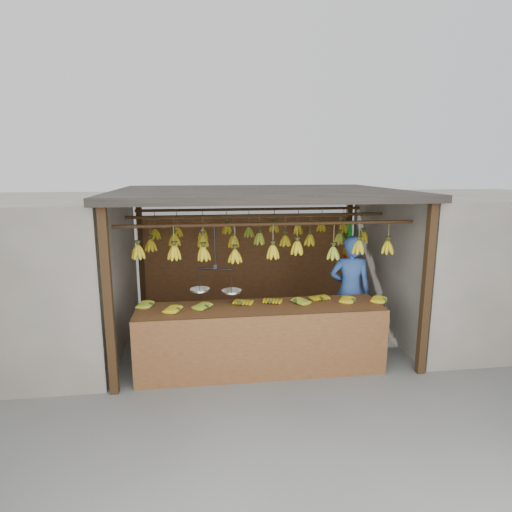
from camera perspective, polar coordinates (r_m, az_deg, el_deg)
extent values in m
plane|color=#5B5B57|center=(7.12, 0.33, -10.79)|extent=(80.00, 80.00, 0.00)
cube|color=black|center=(5.37, -19.06, -6.05)|extent=(0.10, 0.10, 2.30)
cube|color=black|center=(6.01, 21.75, -4.37)|extent=(0.10, 0.10, 2.30)
cube|color=black|center=(8.24, -15.06, 0.29)|extent=(0.10, 0.10, 2.30)
cube|color=black|center=(8.67, 12.14, 0.99)|extent=(0.10, 0.10, 2.30)
cube|color=black|center=(6.59, 0.35, 8.44)|extent=(4.30, 3.30, 0.10)
cylinder|color=black|center=(5.64, 1.75, 4.29)|extent=(4.00, 0.05, 0.05)
cylinder|color=black|center=(6.62, 0.35, 5.41)|extent=(4.00, 0.05, 0.05)
cylinder|color=black|center=(7.60, -0.70, 6.24)|extent=(4.00, 0.05, 0.05)
cube|color=brown|center=(8.27, -1.10, -1.03)|extent=(4.00, 0.06, 1.80)
cube|color=slate|center=(7.22, -29.27, -2.42)|extent=(3.00, 3.00, 2.30)
cube|color=slate|center=(8.08, 26.53, -0.78)|extent=(3.00, 3.00, 2.30)
cube|color=brown|center=(5.78, 0.60, -7.13)|extent=(3.30, 0.73, 0.08)
cube|color=brown|center=(5.60, 1.14, -12.32)|extent=(3.30, 0.04, 0.90)
cube|color=black|center=(5.65, -15.10, -12.92)|extent=(0.07, 0.07, 0.82)
cube|color=black|center=(6.07, 15.98, -11.22)|extent=(0.07, 0.07, 0.82)
cube|color=black|center=(6.23, -14.36, -10.50)|extent=(0.07, 0.07, 0.82)
cube|color=black|center=(6.61, 13.79, -9.16)|extent=(0.07, 0.07, 0.82)
ellipsoid|color=#92A523|center=(5.91, -13.73, -6.34)|extent=(0.27, 0.22, 0.06)
ellipsoid|color=gold|center=(5.64, -10.20, -7.08)|extent=(0.29, 0.25, 0.06)
ellipsoid|color=#92A523|center=(5.69, -6.46, -6.79)|extent=(0.30, 0.29, 0.06)
ellipsoid|color=gold|center=(5.78, -1.98, -6.43)|extent=(0.26, 0.29, 0.06)
ellipsoid|color=gold|center=(5.83, 2.04, -6.26)|extent=(0.25, 0.29, 0.06)
ellipsoid|color=#92A523|center=(5.87, 5.36, -6.17)|extent=(0.29, 0.27, 0.06)
ellipsoid|color=gold|center=(6.04, 8.86, -5.75)|extent=(0.23, 0.27, 0.06)
ellipsoid|color=gold|center=(6.07, 12.90, -5.81)|extent=(0.30, 0.28, 0.06)
ellipsoid|color=gold|center=(6.19, 16.85, -5.69)|extent=(0.30, 0.28, 0.06)
ellipsoid|color=gold|center=(5.72, -15.43, 0.51)|extent=(0.16, 0.16, 0.28)
ellipsoid|color=gold|center=(5.58, -10.85, 0.41)|extent=(0.16, 0.16, 0.28)
ellipsoid|color=gold|center=(5.67, -7.01, 0.28)|extent=(0.16, 0.16, 0.28)
ellipsoid|color=gold|center=(5.66, -2.82, -0.02)|extent=(0.16, 0.16, 0.28)
ellipsoid|color=gold|center=(5.68, 2.25, 0.53)|extent=(0.16, 0.16, 0.28)
ellipsoid|color=gold|center=(5.81, 5.49, 1.07)|extent=(0.16, 0.16, 0.28)
ellipsoid|color=#92A523|center=(5.93, 10.25, 0.38)|extent=(0.16, 0.16, 0.28)
ellipsoid|color=gold|center=(5.99, 13.51, 1.14)|extent=(0.16, 0.16, 0.28)
ellipsoid|color=gold|center=(6.17, 17.14, 1.10)|extent=(0.16, 0.16, 0.28)
ellipsoid|color=gold|center=(6.69, -13.85, 1.38)|extent=(0.16, 0.16, 0.28)
ellipsoid|color=gold|center=(6.60, -10.83, 2.11)|extent=(0.16, 0.16, 0.28)
ellipsoid|color=gold|center=(6.58, -7.11, 1.97)|extent=(0.16, 0.16, 0.28)
ellipsoid|color=gold|center=(6.64, -3.02, 1.93)|extent=(0.16, 0.16, 0.28)
ellipsoid|color=#92A523|center=(6.65, 0.45, 2.32)|extent=(0.16, 0.16, 0.28)
ellipsoid|color=gold|center=(6.78, 3.91, 2.07)|extent=(0.16, 0.16, 0.28)
ellipsoid|color=gold|center=(6.84, 7.18, 2.11)|extent=(0.16, 0.16, 0.28)
ellipsoid|color=#92A523|center=(7.01, 11.04, 2.25)|extent=(0.16, 0.16, 0.28)
ellipsoid|color=gold|center=(7.08, 14.09, 2.40)|extent=(0.16, 0.16, 0.28)
ellipsoid|color=gold|center=(7.65, -13.26, 2.84)|extent=(0.16, 0.16, 0.28)
ellipsoid|color=gold|center=(7.63, -10.44, 3.22)|extent=(0.16, 0.16, 0.28)
ellipsoid|color=gold|center=(7.63, -7.06, 2.87)|extent=(0.16, 0.16, 0.28)
ellipsoid|color=gold|center=(7.58, -3.91, 3.63)|extent=(0.16, 0.16, 0.28)
ellipsoid|color=#92A523|center=(7.61, -0.95, 3.20)|extent=(0.16, 0.16, 0.28)
ellipsoid|color=gold|center=(7.73, 2.46, 3.86)|extent=(0.16, 0.16, 0.28)
ellipsoid|color=gold|center=(7.84, 5.64, 3.56)|extent=(0.16, 0.16, 0.28)
ellipsoid|color=gold|center=(7.87, 8.75, 3.91)|extent=(0.16, 0.16, 0.28)
ellipsoid|color=gold|center=(8.06, 11.55, 3.71)|extent=(0.16, 0.16, 0.28)
cylinder|color=black|center=(5.61, -5.51, 1.18)|extent=(0.02, 0.02, 0.59)
cylinder|color=black|center=(5.67, -5.46, -1.72)|extent=(0.46, 0.16, 0.02)
cylinder|color=silver|center=(5.81, -7.49, -4.52)|extent=(0.26, 0.26, 0.02)
cylinder|color=silver|center=(5.70, -3.27, -4.74)|extent=(0.26, 0.26, 0.02)
imported|color=#3359A5|center=(6.78, 12.41, -4.52)|extent=(0.70, 0.53, 1.73)
cube|color=#199926|center=(8.45, 12.20, 3.16)|extent=(0.08, 0.26, 0.34)
cube|color=yellow|center=(8.50, 12.11, 1.18)|extent=(0.08, 0.26, 0.34)
cube|color=red|center=(8.57, 12.02, -1.00)|extent=(0.08, 0.26, 0.34)
cube|color=#1426BF|center=(8.65, 11.92, -3.35)|extent=(0.08, 0.26, 0.34)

